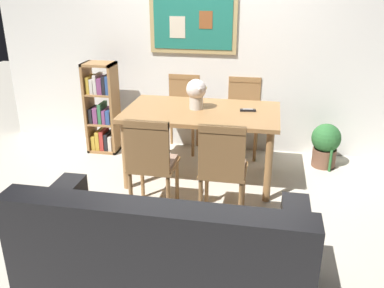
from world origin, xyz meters
The scene contains 12 objects.
ground_plane centered at (0.00, 0.00, 0.00)m, with size 12.00×12.00×0.00m, color beige.
wall_back_with_painting centered at (0.00, 1.33, 1.30)m, with size 5.20×0.14×2.60m.
dining_table centered at (0.06, 0.41, 0.66)m, with size 1.55×0.92×0.75m.
dining_chair_near_left centered at (-0.25, -0.37, 0.54)m, with size 0.40×0.41×0.91m.
dining_chair_near_right centered at (0.38, -0.37, 0.54)m, with size 0.40×0.41×0.91m.
dining_chair_far_left centered at (-0.30, 1.20, 0.54)m, with size 0.40×0.41×0.91m.
dining_chair_far_right centered at (0.43, 1.19, 0.54)m, with size 0.40×0.41×0.91m.
leather_couch centered at (0.13, -1.39, 0.31)m, with size 1.80×0.84×0.84m.
bookshelf centered at (-1.23, 0.93, 0.52)m, with size 0.36×0.28×1.08m.
potted_ivy centered at (1.38, 0.96, 0.26)m, with size 0.32×0.32×0.56m.
flower_vase centered at (0.00, 0.45, 0.92)m, with size 0.21×0.20×0.31m.
tv_remote centered at (0.52, 0.47, 0.76)m, with size 0.16×0.07×0.02m.
Camera 1 is at (0.72, -3.55, 2.00)m, focal length 38.99 mm.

